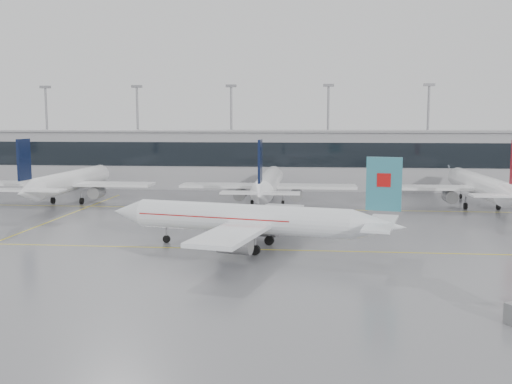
{
  "coord_description": "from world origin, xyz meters",
  "views": [
    {
      "loc": [
        7.05,
        -62.22,
        14.21
      ],
      "look_at": [
        0.0,
        12.0,
        5.0
      ],
      "focal_mm": 40.0,
      "sensor_mm": 36.0,
      "label": 1
    }
  ],
  "objects": [
    {
      "name": "terminal_glass",
      "position": [
        0.0,
        54.45,
        7.5
      ],
      "size": [
        180.0,
        0.2,
        5.0
      ],
      "primitive_type": "cube",
      "color": "black",
      "rests_on": "ground"
    },
    {
      "name": "light_masts",
      "position": [
        0.0,
        68.0,
        13.34
      ],
      "size": [
        156.4,
        1.0,
        22.6
      ],
      "color": "gray",
      "rests_on": "ground"
    },
    {
      "name": "taxi_line_north",
      "position": [
        0.0,
        30.0,
        0.01
      ],
      "size": [
        120.0,
        0.25,
        0.01
      ],
      "primitive_type": "cube",
      "color": "yellow",
      "rests_on": "ground"
    },
    {
      "name": "taxi_line_main",
      "position": [
        0.0,
        0.0,
        0.01
      ],
      "size": [
        120.0,
        0.25,
        0.01
      ],
      "primitive_type": "cube",
      "color": "yellow",
      "rests_on": "ground"
    },
    {
      "name": "terminal_roof",
      "position": [
        0.0,
        62.0,
        12.2
      ],
      "size": [
        182.0,
        16.0,
        0.4
      ],
      "primitive_type": "cube",
      "color": "gray",
      "rests_on": "ground"
    },
    {
      "name": "taxi_line_cross",
      "position": [
        -30.0,
        15.0,
        0.01
      ],
      "size": [
        0.25,
        60.0,
        0.01
      ],
      "primitive_type": "cube",
      "color": "yellow",
      "rests_on": "ground"
    },
    {
      "name": "parked_jet_c",
      "position": [
        -0.0,
        33.69,
        3.71
      ],
      "size": [
        29.64,
        36.96,
        11.72
      ],
      "rotation": [
        0.0,
        0.0,
        1.57
      ],
      "color": "white",
      "rests_on": "ground"
    },
    {
      "name": "ground",
      "position": [
        0.0,
        0.0,
        0.0
      ],
      "size": [
        320.0,
        320.0,
        0.0
      ],
      "primitive_type": "plane",
      "color": "slate",
      "rests_on": "ground"
    },
    {
      "name": "air_canada_jet",
      "position": [
        0.71,
        0.13,
        3.34
      ],
      "size": [
        34.26,
        27.31,
        10.62
      ],
      "rotation": [
        0.0,
        0.0,
        2.92
      ],
      "color": "white",
      "rests_on": "ground"
    },
    {
      "name": "terminal",
      "position": [
        0.0,
        62.0,
        6.0
      ],
      "size": [
        180.0,
        15.0,
        12.0
      ],
      "primitive_type": "cube",
      "color": "#97979B",
      "rests_on": "ground"
    },
    {
      "name": "parked_jet_b",
      "position": [
        -35.0,
        33.69,
        3.71
      ],
      "size": [
        29.64,
        36.96,
        11.72
      ],
      "rotation": [
        0.0,
        0.0,
        1.57
      ],
      "color": "white",
      "rests_on": "ground"
    },
    {
      "name": "parked_jet_d",
      "position": [
        35.0,
        33.69,
        3.71
      ],
      "size": [
        29.64,
        36.96,
        11.72
      ],
      "rotation": [
        0.0,
        0.0,
        1.57
      ],
      "color": "white",
      "rests_on": "ground"
    }
  ]
}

